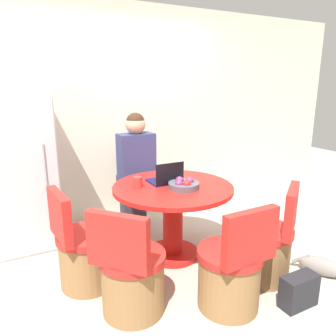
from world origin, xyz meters
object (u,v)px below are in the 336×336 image
at_px(chair_near_camera, 231,274).
at_px(chair_near_left_corner, 132,278).
at_px(person_seated, 135,165).
at_px(fruit_bowl, 184,185).
at_px(refrigerator, 21,172).
at_px(chair_left_side, 85,254).
at_px(dining_table, 173,207).
at_px(cat, 324,266).
at_px(handbag, 299,291).
at_px(laptop, 166,179).
at_px(chair_near_right_corner, 265,248).

relative_size(chair_near_camera, chair_near_left_corner, 1.00).
xyz_separation_m(person_seated, fruit_bowl, (0.11, -0.91, 0.01)).
distance_m(chair_near_camera, chair_near_left_corner, 0.74).
height_order(refrigerator, chair_near_left_corner, refrigerator).
height_order(refrigerator, person_seated, refrigerator).
height_order(person_seated, fruit_bowl, person_seated).
bearing_deg(chair_left_side, dining_table, -90.00).
height_order(refrigerator, cat, refrigerator).
xyz_separation_m(chair_left_side, cat, (1.92, -0.86, -0.20)).
bearing_deg(chair_near_left_corner, handbag, -156.32).
xyz_separation_m(chair_left_side, handbag, (1.38, -1.05, -0.15)).
bearing_deg(chair_near_camera, dining_table, -90.00).
bearing_deg(fruit_bowl, laptop, 107.19).
bearing_deg(dining_table, cat, -42.31).
bearing_deg(chair_near_left_corner, laptop, -84.14).
xyz_separation_m(dining_table, chair_near_camera, (0.01, -0.89, -0.24)).
distance_m(chair_near_camera, fruit_bowl, 0.91).
bearing_deg(person_seated, handbag, 106.05).
bearing_deg(dining_table, chair_left_side, -175.12).
xyz_separation_m(refrigerator, dining_table, (1.25, -0.91, -0.29)).
bearing_deg(chair_near_camera, cat, 176.13).
height_order(refrigerator, dining_table, refrigerator).
relative_size(laptop, cat, 0.61).
height_order(dining_table, handbag, dining_table).
distance_m(chair_near_left_corner, laptop, 1.07).
relative_size(chair_near_left_corner, fruit_bowl, 3.01).
distance_m(chair_left_side, laptop, 1.01).
bearing_deg(dining_table, chair_near_right_corner, -53.03).
bearing_deg(chair_near_right_corner, chair_near_camera, -18.00).
relative_size(person_seated, fruit_bowl, 4.76).
distance_m(dining_table, person_seated, 0.83).
relative_size(chair_near_right_corner, chair_left_side, 1.00).
relative_size(dining_table, laptop, 3.89).
xyz_separation_m(dining_table, chair_near_left_corner, (-0.67, -0.59, -0.24)).
height_order(refrigerator, handbag, refrigerator).
xyz_separation_m(refrigerator, chair_near_camera, (1.26, -1.80, -0.52)).
bearing_deg(cat, chair_left_side, -142.94).
xyz_separation_m(person_seated, cat, (1.09, -1.73, -0.68)).
distance_m(chair_near_left_corner, handbag, 1.29).
relative_size(refrigerator, chair_near_right_corner, 1.87).
height_order(chair_near_camera, chair_near_left_corner, same).
height_order(chair_near_right_corner, chair_left_side, same).
xyz_separation_m(dining_table, cat, (1.03, -0.94, -0.44)).
relative_size(chair_near_left_corner, cat, 1.78).
xyz_separation_m(person_seated, handbag, (0.55, -1.92, -0.63)).
xyz_separation_m(chair_near_camera, chair_left_side, (-0.90, 0.81, 0.00)).
bearing_deg(chair_near_camera, chair_near_right_corner, -162.00).
xyz_separation_m(laptop, cat, (1.05, -1.05, -0.69)).
height_order(chair_near_left_corner, person_seated, person_seated).
relative_size(refrigerator, chair_left_side, 1.87).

